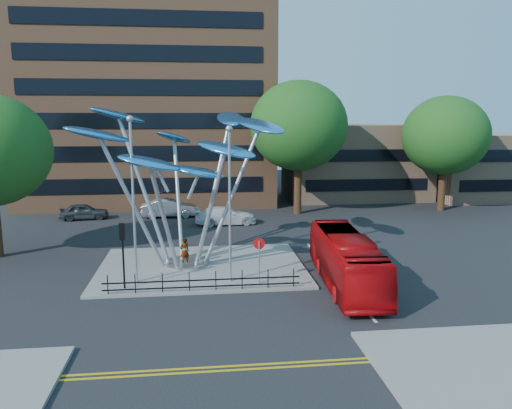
{
  "coord_description": "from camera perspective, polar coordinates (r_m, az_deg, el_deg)",
  "views": [
    {
      "loc": [
        -1.14,
        -22.69,
        8.9
      ],
      "look_at": [
        2.0,
        4.0,
        4.13
      ],
      "focal_mm": 35.0,
      "sensor_mm": 36.0,
      "label": 1
    }
  ],
  "objects": [
    {
      "name": "tree_far",
      "position": [
        50.36,
        20.82,
        7.37
      ],
      "size": [
        8.0,
        8.0,
        10.81
      ],
      "color": "black",
      "rests_on": "ground"
    },
    {
      "name": "pedestrian",
      "position": [
        30.13,
        -8.17,
        -5.32
      ],
      "size": [
        0.7,
        0.59,
        1.62
      ],
      "primitive_type": "imported",
      "rotation": [
        0.0,
        0.0,
        3.55
      ],
      "color": "gray",
      "rests_on": "traffic_island"
    },
    {
      "name": "no_entry_sign_island",
      "position": [
        26.37,
        0.37,
        -5.53
      ],
      "size": [
        0.6,
        0.1,
        2.45
      ],
      "color": "#9EA0A5",
      "rests_on": "traffic_island"
    },
    {
      "name": "red_bus",
      "position": [
        27.05,
        10.25,
        -6.24
      ],
      "size": [
        3.01,
        10.07,
        2.77
      ],
      "primitive_type": "imported",
      "rotation": [
        0.0,
        0.0,
        -0.07
      ],
      "color": "#B4080B",
      "rests_on": "ground"
    },
    {
      "name": "pedestrian_railing_front",
      "position": [
        25.78,
        -6.12,
        -8.89
      ],
      "size": [
        10.0,
        0.06,
        1.0
      ],
      "color": "black",
      "rests_on": "traffic_island"
    },
    {
      "name": "leaf_sculpture",
      "position": [
        29.45,
        -8.56,
        6.0
      ],
      "size": [
        12.72,
        9.54,
        9.51
      ],
      "color": "#9EA0A5",
      "rests_on": "traffic_island"
    },
    {
      "name": "double_yellow_near",
      "position": [
        18.95,
        -2.6,
        -17.95
      ],
      "size": [
        40.0,
        0.12,
        0.01
      ],
      "primitive_type": "cube",
      "color": "gold",
      "rests_on": "ground"
    },
    {
      "name": "street_lamp_right",
      "position": [
        26.02,
        -3.03,
        1.64
      ],
      "size": [
        0.36,
        0.36,
        8.3
      ],
      "color": "#9EA0A5",
      "rests_on": "traffic_island"
    },
    {
      "name": "street_lamp_left",
      "position": [
        26.64,
        -13.91,
        2.12
      ],
      "size": [
        0.36,
        0.36,
        8.8
      ],
      "color": "#9EA0A5",
      "rests_on": "traffic_island"
    },
    {
      "name": "brick_tower",
      "position": [
        55.24,
        -12.22,
        16.18
      ],
      "size": [
        25.0,
        15.0,
        30.0
      ],
      "primitive_type": "cube",
      "color": "#8D5B3D",
      "rests_on": "ground"
    },
    {
      "name": "low_building_near",
      "position": [
        55.62,
        11.29,
        4.81
      ],
      "size": [
        15.0,
        8.0,
        8.0
      ],
      "primitive_type": "cube",
      "color": "tan",
      "rests_on": "ground"
    },
    {
      "name": "traffic_light_island",
      "position": [
        26.25,
        -15.01,
        -4.15
      ],
      "size": [
        0.28,
        0.18,
        3.42
      ],
      "color": "black",
      "rests_on": "traffic_island"
    },
    {
      "name": "ground",
      "position": [
        24.4,
        -3.65,
        -11.36
      ],
      "size": [
        120.0,
        120.0,
        0.0
      ],
      "primitive_type": "plane",
      "color": "black",
      "rests_on": "ground"
    },
    {
      "name": "tree_right",
      "position": [
        45.62,
        4.9,
        8.94
      ],
      "size": [
        8.8,
        8.8,
        12.11
      ],
      "color": "black",
      "rests_on": "ground"
    },
    {
      "name": "parked_car_mid",
      "position": [
        45.17,
        -9.85,
        -0.4
      ],
      "size": [
        5.02,
        1.97,
        1.63
      ],
      "primitive_type": "imported",
      "rotation": [
        0.0,
        0.0,
        1.62
      ],
      "color": "#98999F",
      "rests_on": "ground"
    },
    {
      "name": "traffic_island",
      "position": [
        30.02,
        -6.2,
        -7.1
      ],
      "size": [
        12.0,
        9.0,
        0.15
      ],
      "primitive_type": "cube",
      "color": "slate",
      "rests_on": "ground"
    },
    {
      "name": "low_building_far",
      "position": [
        59.74,
        24.8,
        3.95
      ],
      "size": [
        12.0,
        8.0,
        7.0
      ],
      "primitive_type": "cube",
      "color": "tan",
      "rests_on": "ground"
    },
    {
      "name": "parked_car_right",
      "position": [
        41.56,
        -3.48,
        -1.29
      ],
      "size": [
        5.26,
        2.55,
        1.48
      ],
      "primitive_type": "imported",
      "rotation": [
        0.0,
        0.0,
        1.67
      ],
      "color": "silver",
      "rests_on": "ground"
    },
    {
      "name": "double_yellow_far",
      "position": [
        18.68,
        -2.53,
        -18.38
      ],
      "size": [
        40.0,
        0.12,
        0.01
      ],
      "primitive_type": "cube",
      "color": "gold",
      "rests_on": "ground"
    },
    {
      "name": "parked_car_left",
      "position": [
        46.04,
        -19.08,
        -0.76
      ],
      "size": [
        4.29,
        2.21,
        1.4
      ],
      "primitive_type": "imported",
      "rotation": [
        0.0,
        0.0,
        1.71
      ],
      "color": "#3B3E42",
      "rests_on": "ground"
    }
  ]
}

